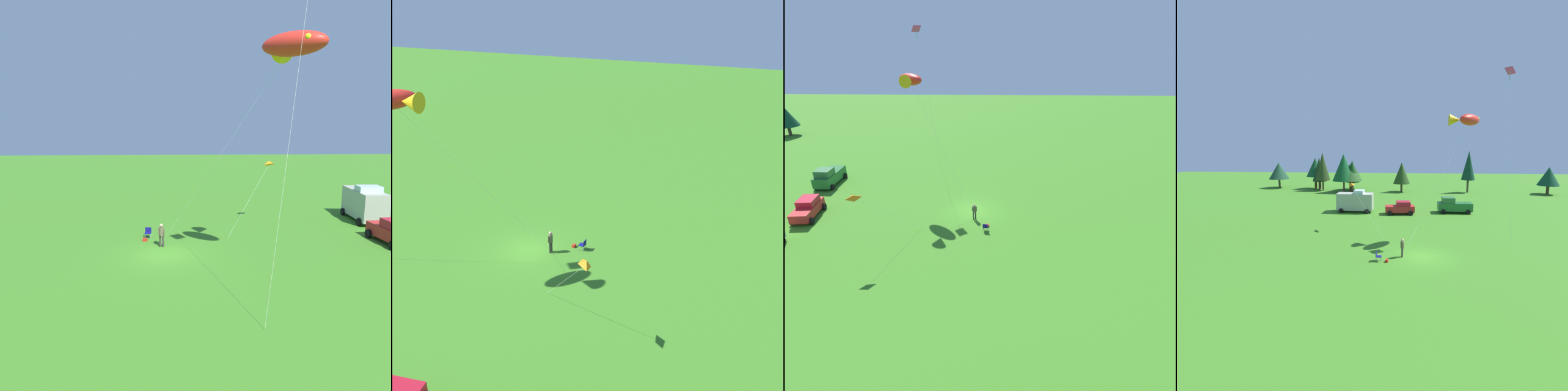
# 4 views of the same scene
# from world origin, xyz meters

# --- Properties ---
(ground_plane) EXTENTS (160.00, 160.00, 0.00)m
(ground_plane) POSITION_xyz_m (0.00, 0.00, 0.00)
(ground_plane) COLOR #3A7A20
(person_kite_flyer) EXTENTS (0.39, 0.53, 1.74)m
(person_kite_flyer) POSITION_xyz_m (-1.77, -0.23, 1.02)
(person_kite_flyer) COLOR #332F29
(person_kite_flyer) RESTS_ON ground
(folding_chair) EXTENTS (0.51, 0.51, 0.82)m
(folding_chair) POSITION_xyz_m (-3.97, -1.37, 0.49)
(folding_chair) COLOR navy
(folding_chair) RESTS_ON ground
(backpack_on_grass) EXTENTS (0.28, 0.36, 0.22)m
(backpack_on_grass) POSITION_xyz_m (-3.15, -1.55, 0.11)
(backpack_on_grass) COLOR red
(backpack_on_grass) RESTS_ON ground
(kite_large_fish) EXTENTS (8.76, 8.97, 13.41)m
(kite_large_fish) POSITION_xyz_m (4.92, 6.79, 12.77)
(kite_large_fish) COLOR red
(kite_large_fish) RESTS_ON ground
(kite_delta_orange) EXTENTS (4.69, 4.64, 5.72)m
(kite_delta_orange) POSITION_xyz_m (-7.80, 8.92, 5.45)
(kite_delta_orange) COLOR orange
(kite_delta_orange) RESTS_ON ground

